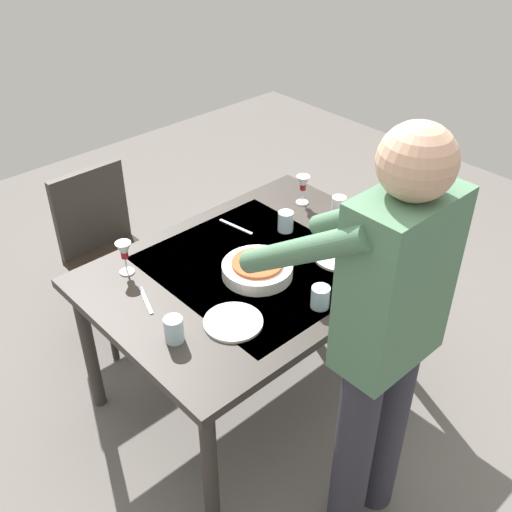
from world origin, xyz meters
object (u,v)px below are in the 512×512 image
object	(u,v)px
wine_bottle	(386,253)
water_cup_far_left	(174,329)
wine_glass_left	(303,185)
water_cup_near_left	(320,298)
wine_glass_right	(124,252)
dining_table	(256,279)
person_server	(383,333)
water_cup_far_right	(286,221)
chair_near	(106,244)
dinner_plate_far	(233,322)
side_bowl_salad	(378,233)
serving_bowl_pasta	(257,269)
water_cup_near_right	(339,206)
dinner_plate_near	(339,256)

from	to	relation	value
wine_bottle	water_cup_far_left	bearing A→B (deg)	-16.80
wine_glass_left	water_cup_near_left	size ratio (longest dim) A/B	1.65
wine_glass_right	water_cup_near_left	distance (m)	0.83
dining_table	water_cup_far_left	xyz separation A→B (m)	(0.54, 0.14, 0.12)
wine_glass_right	water_cup_near_left	size ratio (longest dim) A/B	1.65
person_server	water_cup_far_right	distance (m)	1.00
chair_near	dinner_plate_far	size ratio (longest dim) A/B	3.96
water_cup_far_left	wine_bottle	bearing A→B (deg)	163.20
wine_glass_right	side_bowl_salad	world-z (taller)	wine_glass_right
wine_bottle	person_server	bearing A→B (deg)	35.68
wine_bottle	wine_glass_right	xyz separation A→B (m)	(0.79, -0.75, -0.01)
person_server	side_bowl_salad	bearing A→B (deg)	-142.15
dining_table	side_bowl_salad	distance (m)	0.61
wine_glass_left	serving_bowl_pasta	world-z (taller)	wine_glass_left
wine_glass_left	water_cup_near_left	world-z (taller)	wine_glass_left
water_cup_near_right	side_bowl_salad	size ratio (longest dim) A/B	0.54
water_cup_far_right	side_bowl_salad	xyz separation A→B (m)	(-0.26, 0.34, -0.02)
wine_bottle	water_cup_near_left	xyz separation A→B (m)	(0.35, -0.04, -0.06)
wine_glass_right	dinner_plate_near	world-z (taller)	wine_glass_right
water_cup_far_left	side_bowl_salad	distance (m)	1.10
wine_glass_left	dining_table	bearing A→B (deg)	24.14
side_bowl_salad	dinner_plate_far	size ratio (longest dim) A/B	0.78
dinner_plate_near	serving_bowl_pasta	bearing A→B (deg)	-22.93
wine_glass_left	dinner_plate_far	size ratio (longest dim) A/B	0.66
person_server	serving_bowl_pasta	bearing A→B (deg)	-98.39
wine_bottle	dinner_plate_near	bearing A→B (deg)	-79.12
wine_glass_left	serving_bowl_pasta	xyz separation A→B (m)	(0.58, 0.30, -0.07)
wine_bottle	serving_bowl_pasta	bearing A→B (deg)	-42.20
dining_table	water_cup_far_right	distance (m)	0.34
wine_bottle	serving_bowl_pasta	xyz separation A→B (m)	(0.39, -0.36, -0.08)
serving_bowl_pasta	side_bowl_salad	distance (m)	0.62
chair_near	serving_bowl_pasta	bearing A→B (deg)	102.15
dining_table	serving_bowl_pasta	bearing A→B (deg)	52.13
wine_bottle	water_cup_near_left	distance (m)	0.36
wine_bottle	wine_glass_right	world-z (taller)	wine_bottle
dinner_plate_far	person_server	bearing A→B (deg)	107.21
wine_glass_right	dinner_plate_near	size ratio (longest dim) A/B	0.66
wine_glass_right	dinner_plate_far	xyz separation A→B (m)	(-0.12, 0.55, -0.10)
wine_bottle	dinner_plate_far	bearing A→B (deg)	-16.04
side_bowl_salad	person_server	bearing A→B (deg)	37.85
wine_glass_left	dinner_plate_far	distance (m)	0.98
water_cup_near_right	dinner_plate_far	world-z (taller)	water_cup_near_right
wine_glass_right	dinner_plate_near	bearing A→B (deg)	144.29
wine_glass_right	dinner_plate_far	size ratio (longest dim) A/B	0.66
person_server	chair_near	bearing A→B (deg)	-86.62
wine_bottle	wine_glass_right	size ratio (longest dim) A/B	1.96
water_cup_far_left	dinner_plate_near	bearing A→B (deg)	175.87
wine_bottle	serving_bowl_pasta	size ratio (longest dim) A/B	0.99
water_cup_far_right	serving_bowl_pasta	bearing A→B (deg)	26.83
wine_glass_right	water_cup_far_right	bearing A→B (deg)	163.34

